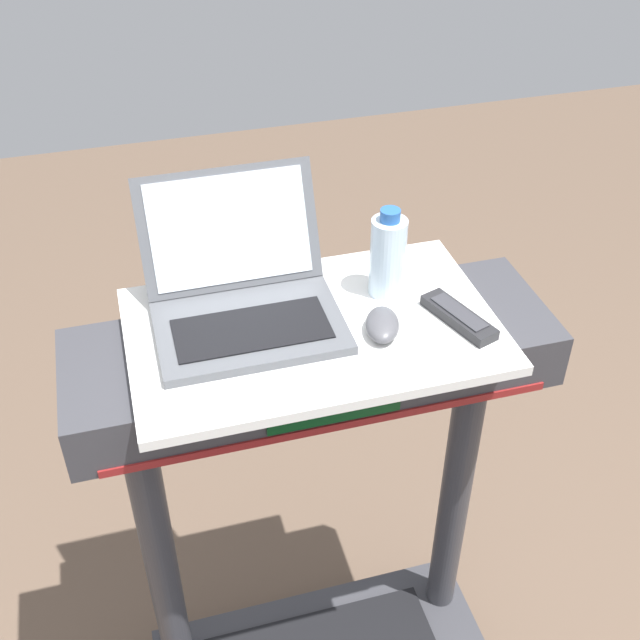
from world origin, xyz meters
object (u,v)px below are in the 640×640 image
laptop (243,294)px  tv_remote (459,317)px  computer_mouse (382,325)px  water_bottle (388,256)px

laptop → tv_remote: size_ratio=1.99×
computer_mouse → water_bottle: water_bottle is taller
tv_remote → water_bottle: bearing=127.7°
laptop → computer_mouse: (0.23, -0.12, -0.03)m
computer_mouse → tv_remote: (0.14, -0.01, -0.01)m
computer_mouse → water_bottle: (0.05, 0.12, 0.06)m
computer_mouse → water_bottle: bearing=86.0°
computer_mouse → tv_remote: 0.14m
water_bottle → tv_remote: size_ratio=1.07×
water_bottle → computer_mouse: bearing=-112.4°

